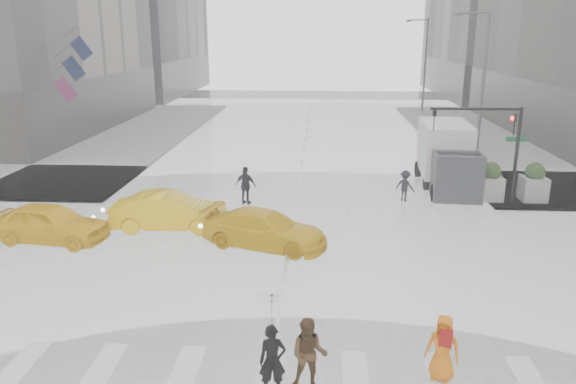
# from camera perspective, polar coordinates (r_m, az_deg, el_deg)

# --- Properties ---
(ground) EXTENTS (120.00, 120.00, 0.00)m
(ground) POSITION_cam_1_polar(r_m,az_deg,el_deg) (19.11, -0.24, -7.80)
(ground) COLOR black
(ground) RESTS_ON ground
(sidewalk_nw) EXTENTS (35.00, 35.00, 0.15)m
(sidewalk_nw) POSITION_cam_1_polar(r_m,az_deg,el_deg) (41.28, -26.73, 3.59)
(sidewalk_nw) COLOR gray
(sidewalk_nw) RESTS_ON ground
(road_markings) EXTENTS (18.00, 48.00, 0.01)m
(road_markings) POSITION_cam_1_polar(r_m,az_deg,el_deg) (19.11, -0.24, -7.78)
(road_markings) COLOR silver
(road_markings) RESTS_ON ground
(traffic_signal_pole) EXTENTS (4.45, 0.42, 4.50)m
(traffic_signal_pole) POSITION_cam_1_polar(r_m,az_deg,el_deg) (27.04, 20.38, 5.41)
(traffic_signal_pole) COLOR black
(traffic_signal_pole) RESTS_ON ground
(street_lamp_near) EXTENTS (2.15, 0.22, 9.00)m
(street_lamp_near) POSITION_cam_1_polar(r_m,az_deg,el_deg) (36.89, 19.03, 10.82)
(street_lamp_near) COLOR #59595B
(street_lamp_near) RESTS_ON ground
(street_lamp_far) EXTENTS (2.15, 0.22, 9.00)m
(street_lamp_far) POSITION_cam_1_polar(r_m,az_deg,el_deg) (56.38, 13.64, 12.71)
(street_lamp_far) COLOR #59595B
(street_lamp_far) RESTS_ON ground
(planter_west) EXTENTS (1.10, 1.10, 1.80)m
(planter_west) POSITION_cam_1_polar(r_m,az_deg,el_deg) (27.17, 15.77, 1.03)
(planter_west) COLOR gray
(planter_west) RESTS_ON ground
(planter_mid) EXTENTS (1.10, 1.10, 1.80)m
(planter_mid) POSITION_cam_1_polar(r_m,az_deg,el_deg) (27.68, 19.82, 0.94)
(planter_mid) COLOR gray
(planter_mid) RESTS_ON ground
(planter_east) EXTENTS (1.10, 1.10, 1.80)m
(planter_east) POSITION_cam_1_polar(r_m,az_deg,el_deg) (28.31, 23.70, 0.86)
(planter_east) COLOR gray
(planter_east) RESTS_ON ground
(flag_cluster) EXTENTS (2.87, 3.06, 4.69)m
(flag_cluster) POSITION_cam_1_polar(r_m,az_deg,el_deg) (39.48, -21.35, 11.90)
(flag_cluster) COLOR #59595B
(flag_cluster) RESTS_ON ground
(pedestrian_black) EXTENTS (1.09, 1.11, 2.43)m
(pedestrian_black) POSITION_cam_1_polar(r_m,az_deg,el_deg) (12.30, -1.62, -13.63)
(pedestrian_black) COLOR black
(pedestrian_black) RESTS_ON ground
(pedestrian_brown) EXTENTS (0.89, 0.72, 1.71)m
(pedestrian_brown) POSITION_cam_1_polar(r_m,az_deg,el_deg) (12.85, 2.15, -16.21)
(pedestrian_brown) COLOR #402A17
(pedestrian_brown) RESTS_ON ground
(pedestrian_orange) EXTENTS (0.91, 0.77, 1.58)m
(pedestrian_orange) POSITION_cam_1_polar(r_m,az_deg,el_deg) (13.67, 15.47, -14.97)
(pedestrian_orange) COLOR orange
(pedestrian_orange) RESTS_ON ground
(pedestrian_far_a) EXTENTS (1.20, 0.95, 1.78)m
(pedestrian_far_a) POSITION_cam_1_polar(r_m,az_deg,el_deg) (25.92, -4.30, 0.67)
(pedestrian_far_a) COLOR black
(pedestrian_far_a) RESTS_ON ground
(pedestrian_far_b) EXTENTS (1.09, 0.97, 1.48)m
(pedestrian_far_b) POSITION_cam_1_polar(r_m,az_deg,el_deg) (26.93, 11.80, 0.63)
(pedestrian_far_b) COLOR black
(pedestrian_far_b) RESTS_ON ground
(taxi_front) EXTENTS (4.65, 2.43, 1.51)m
(taxi_front) POSITION_cam_1_polar(r_m,az_deg,el_deg) (23.01, -23.03, -2.93)
(taxi_front) COLOR yellow
(taxi_front) RESTS_ON ground
(taxi_mid) EXTENTS (4.64, 1.76, 1.51)m
(taxi_mid) POSITION_cam_1_polar(r_m,az_deg,el_deg) (23.02, -11.95, -1.96)
(taxi_mid) COLOR yellow
(taxi_mid) RESTS_ON ground
(taxi_rear) EXTENTS (4.53, 3.10, 1.36)m
(taxi_rear) POSITION_cam_1_polar(r_m,az_deg,el_deg) (20.78, -2.34, -3.80)
(taxi_rear) COLOR yellow
(taxi_rear) RESTS_ON ground
(box_truck) EXTENTS (2.29, 6.11, 3.25)m
(box_truck) POSITION_cam_1_polar(r_m,az_deg,el_deg) (29.35, 15.89, 3.60)
(box_truck) COLOR silver
(box_truck) RESTS_ON ground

